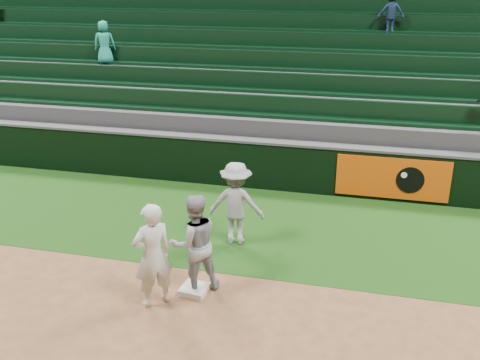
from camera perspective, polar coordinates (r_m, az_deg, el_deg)
name	(u,v)px	position (r m, az deg, el deg)	size (l,w,h in m)	color
ground	(209,301)	(9.14, -3.32, -12.80)	(70.00, 70.00, 0.00)	brown
foul_grass	(249,224)	(11.65, 0.96, -4.74)	(36.00, 4.20, 0.01)	#13350D
first_base	(194,289)	(9.37, -4.88, -11.54)	(0.44, 0.44, 0.10)	silver
first_baseman	(153,255)	(8.72, -9.30, -7.95)	(0.66, 0.43, 1.80)	silver
baserunner	(194,243)	(9.06, -4.89, -6.73)	(0.85, 0.66, 1.75)	#92949B
base_coach	(236,203)	(10.55, -0.43, -2.52)	(1.10, 0.63, 1.70)	#90929C
field_wall	(270,164)	(13.39, 3.17, 1.69)	(36.00, 0.45, 1.25)	black
stadium_seating	(292,92)	(16.70, 5.61, 9.37)	(36.00, 5.95, 4.85)	#323234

